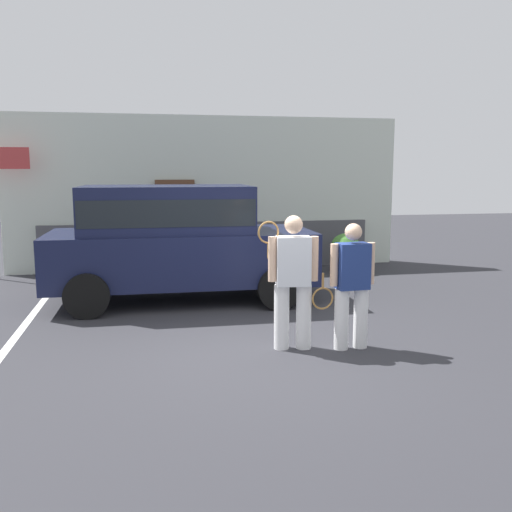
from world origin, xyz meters
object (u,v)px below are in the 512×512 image
Objects in this scene: parked_suv at (176,237)px; tennis_player_woman at (352,285)px; potted_plant_by_porch at (345,251)px; flag_pole at (2,186)px; tennis_player_man at (293,280)px.

tennis_player_woman is at bearing -55.82° from parked_suv.
potted_plant_by_porch is (3.94, 2.05, -0.65)m from parked_suv.
parked_suv is 3.80m from tennis_player_woman.
tennis_player_man is at bearing -50.22° from flag_pole.
tennis_player_woman is at bearing 176.68° from tennis_player_man.
flag_pole reaches higher than parked_suv.
parked_suv is 4.46m from flag_pole.
tennis_player_man is (1.33, -3.03, -0.23)m from parked_suv.
flag_pole is (-5.53, 5.88, 1.13)m from tennis_player_woman.
potted_plant_by_porch is 0.31× the size of flag_pole.
potted_plant_by_porch is at bearing 28.41° from parked_suv.
potted_plant_by_porch is (2.61, 5.08, -0.42)m from tennis_player_man.
tennis_player_man reaches higher than tennis_player_woman.
flag_pole reaches higher than potted_plant_by_porch.
parked_suv reaches higher than potted_plant_by_porch.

